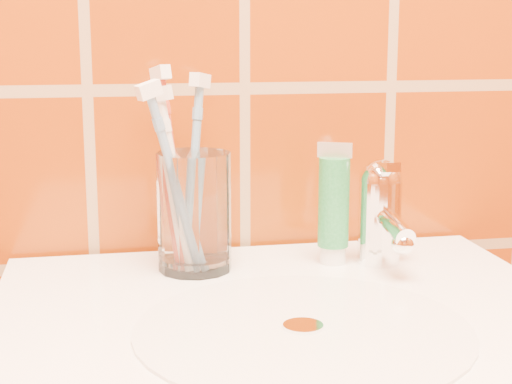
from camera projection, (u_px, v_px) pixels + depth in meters
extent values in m
cylinder|color=silver|center=(303.00, 329.00, 0.69)|extent=(0.30, 0.30, 0.00)
cylinder|color=white|center=(303.00, 327.00, 0.69)|extent=(0.04, 0.04, 0.00)
cylinder|color=white|center=(194.00, 212.00, 0.85)|extent=(0.09, 0.09, 0.13)
cylinder|color=white|center=(333.00, 254.00, 0.89)|extent=(0.03, 0.03, 0.02)
cylinder|color=#1B7235|center=(334.00, 202.00, 0.88)|extent=(0.03, 0.03, 0.10)
cube|color=beige|center=(335.00, 150.00, 0.87)|extent=(0.04, 0.00, 0.02)
cylinder|color=white|center=(379.00, 222.00, 0.88)|extent=(0.05, 0.05, 0.09)
sphere|color=white|center=(381.00, 181.00, 0.87)|extent=(0.05, 0.05, 0.05)
cylinder|color=white|center=(392.00, 224.00, 0.84)|extent=(0.02, 0.09, 0.03)
cube|color=white|center=(385.00, 167.00, 0.86)|extent=(0.02, 0.06, 0.01)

